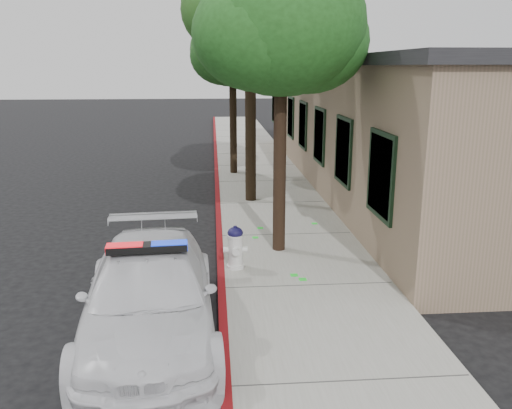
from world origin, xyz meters
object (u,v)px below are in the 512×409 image
at_px(clapboard_building, 409,122).
at_px(street_tree_mid, 250,8).
at_px(police_car, 150,295).
at_px(street_tree_far, 234,54).
at_px(fire_hydrant, 235,247).
at_px(street_tree_near, 282,31).

xyz_separation_m(clapboard_building, street_tree_mid, (-5.65, -2.58, 3.38)).
distance_m(police_car, street_tree_far, 12.64).
xyz_separation_m(fire_hydrant, street_tree_mid, (0.69, 5.46, 4.93)).
height_order(clapboard_building, street_tree_mid, street_tree_mid).
bearing_deg(street_tree_mid, street_tree_far, 94.23).
bearing_deg(street_tree_mid, fire_hydrant, -97.23).
xyz_separation_m(police_car, fire_hydrant, (1.37, 2.37, -0.12)).
xyz_separation_m(fire_hydrant, street_tree_far, (0.39, 9.59, 3.83)).
xyz_separation_m(street_tree_near, street_tree_mid, (-0.30, 4.45, 0.86)).
distance_m(clapboard_building, fire_hydrant, 10.35).
relative_size(clapboard_building, street_tree_near, 3.47).
bearing_deg(police_car, street_tree_far, 77.57).
relative_size(police_car, street_tree_near, 0.81).
bearing_deg(street_tree_far, police_car, -98.37).
xyz_separation_m(police_car, street_tree_near, (2.36, 3.37, 3.95)).
bearing_deg(street_tree_mid, clapboard_building, 24.56).
height_order(police_car, street_tree_far, street_tree_far).
relative_size(clapboard_building, street_tree_mid, 2.94).
relative_size(clapboard_building, police_car, 4.29).
bearing_deg(fire_hydrant, street_tree_near, 45.43).
bearing_deg(fire_hydrant, clapboard_building, 51.68).
bearing_deg(street_tree_mid, police_car, -104.78).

